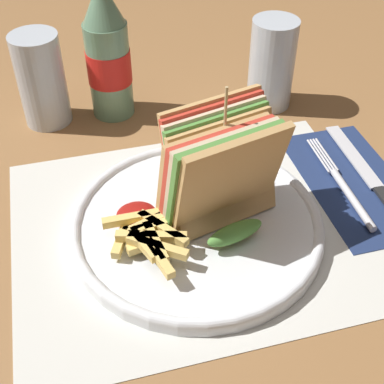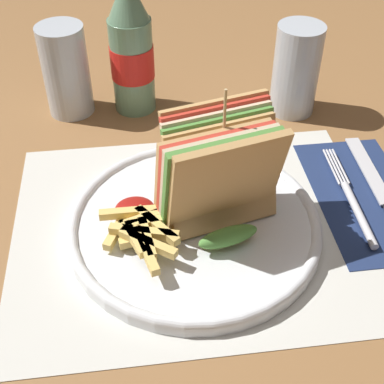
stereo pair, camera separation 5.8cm
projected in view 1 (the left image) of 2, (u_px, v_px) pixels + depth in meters
The scene contains 12 objects.
ground_plane at pixel (230, 243), 0.58m from camera, with size 4.00×4.00×0.00m, color olive.
placemat at pixel (198, 226), 0.60m from camera, with size 0.41×0.33×0.00m.
plate_main at pixel (197, 224), 0.59m from camera, with size 0.28×0.28×0.02m.
club_sandwich at pixel (219, 171), 0.56m from camera, with size 0.14×0.12×0.16m.
fries_pile at pixel (150, 235), 0.55m from camera, with size 0.10×0.11×0.02m.
ketchup_blob at pixel (136, 214), 0.58m from camera, with size 0.04×0.04×0.02m.
napkin at pixel (354, 182), 0.66m from camera, with size 0.11×0.22×0.00m.
fork at pixel (346, 189), 0.64m from camera, with size 0.02×0.17×0.01m.
knife at pixel (370, 178), 0.66m from camera, with size 0.02×0.22×0.00m.
coke_bottle_near at pixel (108, 53), 0.72m from camera, with size 0.06×0.06×0.22m.
glass_near at pixel (271, 69), 0.76m from camera, with size 0.06×0.06×0.13m.
glass_far at pixel (43, 85), 0.72m from camera, with size 0.06×0.06×0.13m.
Camera 1 is at (-0.14, -0.37, 0.43)m, focal length 50.00 mm.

